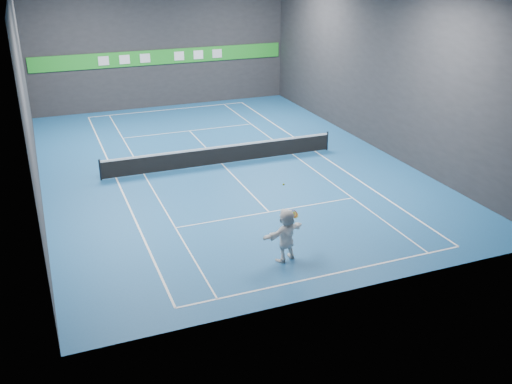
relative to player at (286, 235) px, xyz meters
name	(u,v)px	position (x,y,z in m)	size (l,w,h in m)	color
ground	(222,164)	(1.01, 10.36, -1.00)	(26.00, 26.00, 0.00)	#195189
wall_back	(161,42)	(1.01, 23.36, 3.50)	(18.00, 0.10, 9.00)	#252528
wall_front	(356,163)	(1.01, -2.64, 3.50)	(18.00, 0.10, 9.00)	#252528
wall_left	(26,94)	(-7.99, 10.36, 3.50)	(0.10, 26.00, 9.00)	#252528
wall_right	(376,66)	(10.01, 10.36, 3.50)	(0.10, 26.00, 9.00)	#252528
baseline_near	(330,274)	(1.01, -1.53, -1.00)	(10.98, 0.08, 0.01)	white
baseline_far	(169,110)	(1.01, 22.25, -1.00)	(10.98, 0.08, 0.01)	white
sideline_doubles_left	(116,178)	(-4.48, 10.36, -1.00)	(0.08, 23.78, 0.01)	white
sideline_doubles_right	(315,151)	(6.50, 10.36, -1.00)	(0.08, 23.78, 0.01)	white
sideline_singles_left	(144,174)	(-3.10, 10.36, -1.00)	(0.06, 23.78, 0.01)	white
sideline_singles_right	(293,154)	(5.12, 10.36, -1.00)	(0.06, 23.78, 0.01)	white
service_line_near	(269,212)	(1.01, 3.96, -1.00)	(8.23, 0.06, 0.01)	white
service_line_far	(189,131)	(1.01, 16.76, -1.00)	(8.23, 0.06, 0.01)	white
center_service_line	(222,164)	(1.01, 10.36, -1.00)	(0.06, 12.80, 0.01)	white
player	(286,235)	(0.00, 0.00, 0.00)	(1.86, 0.59, 2.00)	white
tennis_ball	(284,184)	(-0.14, 0.00, 1.96)	(0.07, 0.07, 0.07)	#C2D423
tennis_net	(222,154)	(1.01, 10.36, -0.46)	(12.50, 0.10, 1.07)	black
sponsor_banner	(162,57)	(1.01, 23.30, 2.50)	(17.64, 0.11, 1.00)	green
tennis_racket	(293,215)	(0.28, 0.05, 0.72)	(0.47, 0.33, 0.54)	#B41413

